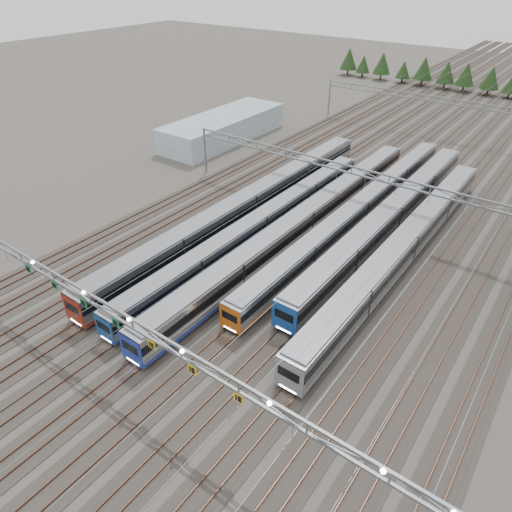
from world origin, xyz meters
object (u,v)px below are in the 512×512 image
Objects in this scene: train_c at (304,221)px; gantry_far at (449,106)px; train_e at (390,217)px; gantry_near at (131,326)px; west_shed at (224,127)px; gantry_mid at (351,176)px; train_f at (404,246)px; train_a at (248,205)px; train_d at (359,210)px; train_b at (259,225)px.

gantry_far is (2.25, 53.69, 4.25)m from train_c.
train_e is 0.95× the size of gantry_near.
west_shed is at bearing 123.42° from gantry_near.
gantry_mid is (-6.75, 0.56, 4.17)m from train_e.
train_c is at bearing -35.02° from west_shed.
train_f is at bearing -30.93° from gantry_mid.
gantry_mid is 1.00× the size of gantry_far.
gantry_near is (11.20, -30.60, 4.83)m from train_a.
gantry_mid is at bearing 40.23° from train_a.
gantry_near reaches higher than train_f.
gantry_mid reaches higher than train_e.
gantry_far is (-6.75, 45.56, 4.17)m from train_e.
gantry_far is (0.05, 85.12, -0.70)m from gantry_near.
train_c is 1.09× the size of gantry_mid.
train_a is at bearing -101.66° from gantry_far.
train_a is 22.67m from train_f.
train_c is 9.93m from gantry_mid.
west_shed reaches higher than train_c.
train_e is at bearing 126.04° from train_f.
train_e is 0.95× the size of gantry_far.
gantry_far is at bearing 87.60° from train_c.
gantry_far is at bearing 90.00° from gantry_mid.
train_f is (9.00, -5.76, 0.22)m from train_d.
train_a is 0.97× the size of train_c.
train_b is at bearing -160.94° from train_f.
gantry_far is at bearing 78.34° from train_a.
gantry_mid reaches higher than train_c.
train_a is at bearing 142.56° from train_b.
gantry_mid reaches higher than train_d.
train_d is 4.53m from train_e.
train_f is (22.50, 2.78, -0.04)m from train_a.
train_f reaches higher than train_d.
train_e is 0.95× the size of gantry_mid.
gantry_far reaches higher than train_d.
train_b is 0.97× the size of train_e.
train_e is at bearing -4.72° from gantry_mid.
train_d is at bearing -23.59° from gantry_mid.
train_c is at bearing -171.79° from train_f.
gantry_far is at bearing 38.81° from west_shed.
train_d is 42.30m from west_shed.
train_e is 7.65m from train_f.
train_c is 1.04× the size of train_d.
west_shed is at bearing 157.16° from gantry_mid.
train_a is 1.01× the size of train_d.
train_e is (18.00, 8.96, -0.04)m from train_a.
train_e is at bearing -81.57° from gantry_far.
train_d is 1.04× the size of gantry_near.
train_b is 14.98m from train_d.
west_shed is (-47.97, 22.21, 0.27)m from train_f.
gantry_far is 1.88× the size of west_shed.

